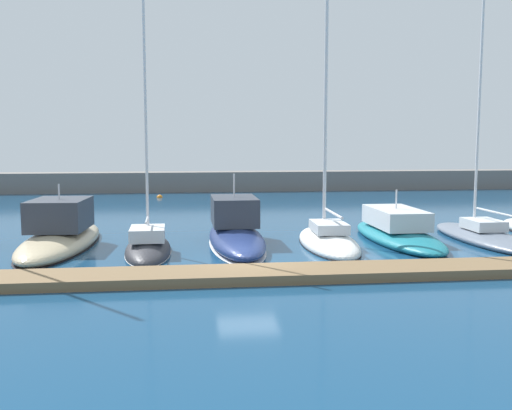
# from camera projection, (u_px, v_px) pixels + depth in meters

# --- Properties ---
(ground_plane) EXTENTS (120.00, 120.00, 0.00)m
(ground_plane) POSITION_uv_depth(u_px,v_px,m) (248.00, 266.00, 23.66)
(ground_plane) COLOR navy
(dock_pier) EXTENTS (39.66, 2.27, 0.37)m
(dock_pier) POSITION_uv_depth(u_px,v_px,m) (254.00, 274.00, 21.50)
(dock_pier) COLOR brown
(dock_pier) RESTS_ON ground_plane
(breakwater_seawall) EXTENTS (108.00, 2.64, 1.97)m
(breakwater_seawall) POSITION_uv_depth(u_px,v_px,m) (211.00, 181.00, 58.18)
(breakwater_seawall) COLOR slate
(breakwater_seawall) RESTS_ON ground_plane
(motorboat_sand_third) EXTENTS (3.59, 10.62, 3.45)m
(motorboat_sand_third) POSITION_uv_depth(u_px,v_px,m) (61.00, 235.00, 27.96)
(motorboat_sand_third) COLOR beige
(motorboat_sand_third) RESTS_ON ground_plane
(sailboat_charcoal_fourth) EXTENTS (2.27, 6.78, 11.82)m
(sailboat_charcoal_fourth) POSITION_uv_depth(u_px,v_px,m) (148.00, 248.00, 26.51)
(sailboat_charcoal_fourth) COLOR #2D2D33
(sailboat_charcoal_fourth) RESTS_ON ground_plane
(motorboat_navy_fifth) EXTENTS (2.71, 10.05, 3.72)m
(motorboat_navy_fifth) POSITION_uv_depth(u_px,v_px,m) (236.00, 231.00, 28.61)
(motorboat_navy_fifth) COLOR navy
(motorboat_navy_fifth) RESTS_ON ground_plane
(sailboat_white_sixth) EXTENTS (2.80, 7.97, 17.30)m
(sailboat_white_sixth) POSITION_uv_depth(u_px,v_px,m) (328.00, 239.00, 28.21)
(sailboat_white_sixth) COLOR white
(sailboat_white_sixth) RESTS_ON ground_plane
(motorboat_teal_seventh) EXTENTS (3.05, 9.94, 2.88)m
(motorboat_teal_seventh) POSITION_uv_depth(u_px,v_px,m) (397.00, 231.00, 29.81)
(motorboat_teal_seventh) COLOR #19707F
(motorboat_teal_seventh) RESTS_ON ground_plane
(sailboat_slate_eighth) EXTENTS (2.76, 9.35, 20.39)m
(sailboat_slate_eighth) POSITION_uv_depth(u_px,v_px,m) (483.00, 233.00, 29.65)
(sailboat_slate_eighth) COLOR slate
(sailboat_slate_eighth) RESTS_ON ground_plane
(mooring_buoy_orange) EXTENTS (0.53, 0.53, 0.53)m
(mooring_buoy_orange) POSITION_uv_depth(u_px,v_px,m) (160.00, 198.00, 51.74)
(mooring_buoy_orange) COLOR orange
(mooring_buoy_orange) RESTS_ON ground_plane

